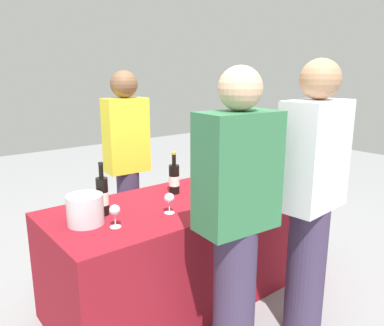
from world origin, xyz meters
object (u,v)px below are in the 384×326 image
object	(u,v)px
wine_glass_1	(169,199)
wine_bottle_1	(174,179)
wine_bottle_3	(221,167)
wine_bottle_4	(255,164)
server_pouring	(127,160)
wine_glass_0	(115,211)
wine_bottle_0	(102,196)
wine_bottle_2	(202,173)
guest_1	(311,195)
ice_bucket	(85,210)
guest_0	(237,215)
wine_glass_2	(253,176)

from	to	relation	value
wine_glass_1	wine_bottle_1	bearing A→B (deg)	49.58
wine_bottle_1	wine_glass_1	world-z (taller)	wine_bottle_1
wine_bottle_3	wine_bottle_4	size ratio (longest dim) A/B	1.03
server_pouring	wine_glass_0	bearing A→B (deg)	60.50
wine_glass_1	server_pouring	size ratio (longest dim) A/B	0.08
wine_bottle_0	wine_glass_1	size ratio (longest dim) A/B	2.53
wine_bottle_3	wine_glass_1	world-z (taller)	wine_bottle_3
wine_bottle_2	guest_1	distance (m)	0.95
wine_bottle_4	wine_glass_1	bearing A→B (deg)	-167.45
wine_bottle_2	wine_glass_1	xyz separation A→B (m)	(-0.54, -0.31, -0.01)
wine_glass_0	guest_1	size ratio (longest dim) A/B	0.08
wine_bottle_4	wine_glass_0	xyz separation A→B (m)	(-1.42, -0.22, -0.02)
wine_bottle_3	wine_glass_1	distance (m)	0.81
wine_bottle_4	ice_bucket	xyz separation A→B (m)	(-1.53, -0.07, -0.03)
wine_bottle_2	server_pouring	distance (m)	0.66
wine_glass_0	guest_0	size ratio (longest dim) A/B	0.08
wine_glass_1	ice_bucket	xyz separation A→B (m)	(-0.48, 0.16, -0.00)
guest_0	guest_1	size ratio (longest dim) A/B	0.98
wine_bottle_3	guest_0	xyz separation A→B (m)	(-0.70, -0.87, 0.02)
wine_bottle_0	wine_bottle_2	distance (m)	0.88
wine_bottle_2	wine_bottle_1	bearing A→B (deg)	-179.89
wine_glass_1	server_pouring	world-z (taller)	server_pouring
wine_bottle_1	guest_1	size ratio (longest dim) A/B	0.18
guest_0	wine_glass_1	bearing A→B (deg)	99.54
wine_glass_2	guest_1	xyz separation A→B (m)	(-0.26, -0.70, 0.08)
wine_bottle_2	wine_glass_0	bearing A→B (deg)	-161.64
wine_glass_1	guest_0	distance (m)	0.55
wine_bottle_4	wine_glass_2	bearing A→B (deg)	-141.44
guest_0	ice_bucket	bearing A→B (deg)	131.60
wine_bottle_3	wine_glass_1	xyz separation A→B (m)	(-0.74, -0.32, -0.03)
wine_bottle_3	wine_bottle_4	xyz separation A→B (m)	(0.31, -0.09, -0.00)
server_pouring	guest_0	distance (m)	1.43
wine_bottle_0	guest_1	world-z (taller)	guest_1
wine_glass_2	ice_bucket	size ratio (longest dim) A/B	0.60
wine_bottle_3	wine_bottle_2	bearing A→B (deg)	-177.19
wine_bottle_2	wine_glass_0	world-z (taller)	wine_bottle_2
wine_bottle_3	server_pouring	distance (m)	0.78
wine_bottle_3	wine_glass_0	size ratio (longest dim) A/B	2.46
wine_glass_0	ice_bucket	world-z (taller)	ice_bucket
wine_glass_1	ice_bucket	size ratio (longest dim) A/B	0.62
wine_bottle_1	wine_glass_0	size ratio (longest dim) A/B	2.26
wine_bottle_4	wine_glass_0	size ratio (longest dim) A/B	2.39
wine_bottle_1	wine_glass_2	size ratio (longest dim) A/B	2.40
wine_bottle_4	server_pouring	world-z (taller)	server_pouring
wine_bottle_1	ice_bucket	xyz separation A→B (m)	(-0.75, -0.15, -0.02)
wine_bottle_0	server_pouring	xyz separation A→B (m)	(0.53, 0.64, 0.04)
ice_bucket	guest_0	bearing A→B (deg)	-53.45
wine_bottle_3	ice_bucket	world-z (taller)	wine_bottle_3
wine_bottle_0	wine_bottle_3	distance (m)	1.08
wine_bottle_3	server_pouring	size ratio (longest dim) A/B	0.21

